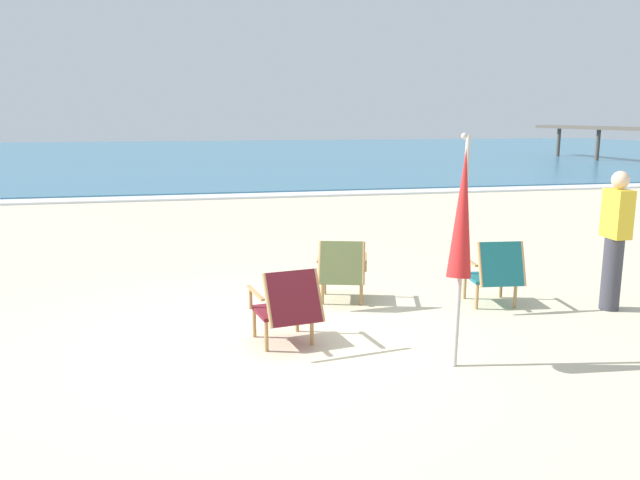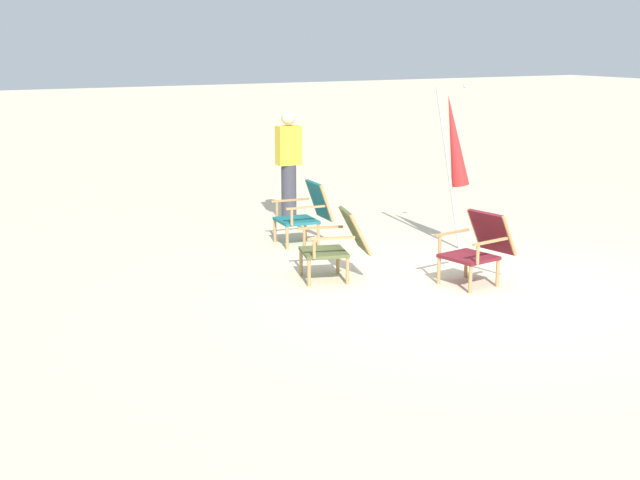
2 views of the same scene
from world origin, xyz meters
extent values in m
plane|color=beige|center=(0.00, 0.00, 0.00)|extent=(80.00, 80.00, 0.00)
cube|color=#515B33|center=(1.14, 1.20, 0.32)|extent=(0.63, 0.61, 0.04)
cube|color=#515B33|center=(1.03, 0.86, 0.55)|extent=(0.55, 0.40, 0.48)
cylinder|color=#AD7F4C|center=(0.97, 1.48, 0.16)|extent=(0.04, 0.04, 0.32)
cylinder|color=#AD7F4C|center=(1.42, 1.34, 0.16)|extent=(0.04, 0.04, 0.32)
cylinder|color=#AD7F4C|center=(0.85, 1.06, 0.16)|extent=(0.04, 0.04, 0.32)
cylinder|color=#AD7F4C|center=(1.30, 0.93, 0.16)|extent=(0.04, 0.04, 0.32)
cube|color=#AD7F4C|center=(0.86, 1.26, 0.54)|extent=(0.18, 0.52, 0.02)
cylinder|color=#AD7F4C|center=(0.92, 1.44, 0.43)|extent=(0.04, 0.04, 0.22)
cube|color=#AD7F4C|center=(1.40, 1.10, 0.54)|extent=(0.18, 0.52, 0.02)
cylinder|color=#AD7F4C|center=(1.45, 1.29, 0.43)|extent=(0.04, 0.04, 0.22)
cylinder|color=#AD7F4C|center=(0.79, 0.93, 0.55)|extent=(0.12, 0.27, 0.48)
cylinder|color=#AD7F4C|center=(1.28, 0.79, 0.55)|extent=(0.12, 0.27, 0.48)
cube|color=#196066|center=(2.84, 0.68, 0.32)|extent=(0.57, 0.53, 0.04)
cube|color=#196066|center=(2.81, 0.35, 0.57)|extent=(0.51, 0.26, 0.50)
cylinder|color=#AD7F4C|center=(2.63, 0.92, 0.16)|extent=(0.04, 0.04, 0.32)
cylinder|color=#AD7F4C|center=(3.10, 0.87, 0.16)|extent=(0.04, 0.04, 0.32)
cylinder|color=#AD7F4C|center=(2.59, 0.49, 0.16)|extent=(0.04, 0.04, 0.32)
cylinder|color=#AD7F4C|center=(3.05, 0.44, 0.16)|extent=(0.04, 0.04, 0.32)
cube|color=#AD7F4C|center=(2.56, 0.69, 0.54)|extent=(0.09, 0.53, 0.02)
cylinder|color=#AD7F4C|center=(2.58, 0.88, 0.43)|extent=(0.04, 0.04, 0.22)
cube|color=#AD7F4C|center=(3.12, 0.63, 0.54)|extent=(0.09, 0.53, 0.02)
cylinder|color=#AD7F4C|center=(3.14, 0.81, 0.43)|extent=(0.04, 0.04, 0.22)
cylinder|color=#AD7F4C|center=(2.56, 0.38, 0.57)|extent=(0.06, 0.21, 0.50)
cylinder|color=#AD7F4C|center=(3.06, 0.33, 0.57)|extent=(0.06, 0.21, 0.50)
cube|color=maroon|center=(0.18, -0.08, 0.32)|extent=(0.59, 0.56, 0.04)
cube|color=maroon|center=(0.24, -0.43, 0.55)|extent=(0.53, 0.34, 0.48)
cylinder|color=#AD7F4C|center=(-0.08, 0.09, 0.16)|extent=(0.04, 0.04, 0.32)
cylinder|color=#AD7F4C|center=(0.38, 0.17, 0.16)|extent=(0.04, 0.04, 0.32)
cylinder|color=#AD7F4C|center=(-0.01, -0.33, 0.16)|extent=(0.04, 0.04, 0.32)
cylinder|color=#AD7F4C|center=(0.45, -0.26, 0.16)|extent=(0.04, 0.04, 0.32)
cube|color=#AD7F4C|center=(-0.09, -0.15, 0.54)|extent=(0.12, 0.53, 0.02)
cylinder|color=#AD7F4C|center=(-0.12, 0.04, 0.43)|extent=(0.04, 0.04, 0.22)
cube|color=#AD7F4C|center=(0.46, -0.06, 0.54)|extent=(0.12, 0.53, 0.02)
cylinder|color=#AD7F4C|center=(0.43, 0.13, 0.43)|extent=(0.04, 0.04, 0.22)
cylinder|color=#AD7F4C|center=(-0.01, -0.48, 0.55)|extent=(0.08, 0.27, 0.48)
cylinder|color=#AD7F4C|center=(0.49, -0.39, 0.55)|extent=(0.08, 0.27, 0.48)
cylinder|color=#B7B2A8|center=(1.70, -0.91, 1.04)|extent=(0.24, 0.36, 2.08)
cone|color=red|center=(1.67, -0.96, 1.40)|extent=(0.40, 0.46, 1.18)
sphere|color=#B7B2A8|center=(1.61, -1.06, 2.07)|extent=(0.06, 0.06, 0.06)
cylinder|color=#383842|center=(4.11, 0.15, 0.43)|extent=(0.22, 0.22, 0.86)
cube|color=gold|center=(4.11, 0.15, 1.14)|extent=(0.22, 0.35, 0.56)
sphere|color=beige|center=(4.11, 0.15, 1.53)|extent=(0.20, 0.20, 0.20)
camera|label=1|loc=(-0.72, -6.02, 2.23)|focal=35.00mm
camera|label=2|loc=(-7.33, 5.85, 2.68)|focal=50.00mm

